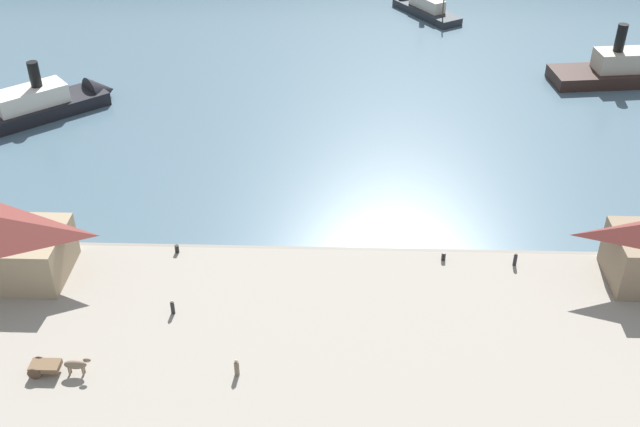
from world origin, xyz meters
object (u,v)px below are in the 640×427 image
pedestrian_near_west_shed (515,260)px  mooring_post_center_east (444,256)px  mooring_post_center_west (177,249)px  horse_cart (57,366)px  pedestrian_near_cart (173,307)px  ferry_mid_harbor (638,71)px  ferry_approaching_east (420,6)px  pedestrian_at_waters_edge (237,368)px  ferry_departing_north (50,103)px

pedestrian_near_west_shed → mooring_post_center_east: bearing=174.6°
mooring_post_center_east → mooring_post_center_west: (-28.27, 0.42, 0.00)m
mooring_post_center_west → horse_cart: bearing=-111.5°
pedestrian_near_west_shed → mooring_post_center_west: size_ratio=1.73×
mooring_post_center_east → horse_cart: bearing=-153.6°
pedestrian_near_cart → mooring_post_center_east: bearing=19.2°
horse_cart → ferry_mid_harbor: (71.01, 67.33, -0.50)m
ferry_mid_harbor → ferry_approaching_east: size_ratio=1.44×
horse_cart → ferry_mid_harbor: ferry_mid_harbor is taller
pedestrian_at_waters_edge → pedestrian_near_west_shed: bearing=31.5°
pedestrian_at_waters_edge → mooring_post_center_west: pedestrian_at_waters_edge is taller
horse_cart → pedestrian_near_west_shed: 45.90m
pedestrian_at_waters_edge → mooring_post_center_east: (19.71, 17.23, -0.36)m
pedestrian_near_west_shed → ferry_approaching_east: bearing=92.4°
pedestrian_near_west_shed → pedestrian_near_cart: 35.24m
pedestrian_near_cart → mooring_post_center_east: pedestrian_near_cart is taller
horse_cart → mooring_post_center_east: bearing=26.4°
ferry_departing_north → mooring_post_center_west: bearing=-54.4°
ferry_mid_harbor → pedestrian_at_waters_edge: bearing=-129.6°
pedestrian_near_west_shed → ferry_approaching_east: (-3.45, 81.65, -0.70)m
pedestrian_near_cart → mooring_post_center_east: (26.84, 9.34, -0.26)m
pedestrian_near_west_shed → mooring_post_center_west: 35.61m
pedestrian_near_cart → ferry_departing_north: size_ratio=0.07×
mooring_post_center_east → pedestrian_at_waters_edge: bearing=-138.8°
pedestrian_at_waters_edge → mooring_post_center_west: bearing=115.9°
pedestrian_near_west_shed → ferry_mid_harbor: size_ratio=0.06×
pedestrian_at_waters_edge → pedestrian_near_cart: bearing=132.1°
horse_cart → mooring_post_center_east: (35.36, 17.55, -0.48)m
mooring_post_center_east → ferry_departing_north: ferry_departing_north is taller
pedestrian_near_cart → horse_cart: bearing=-136.1°
ferry_departing_north → ferry_approaching_east: (57.34, 45.41, -0.39)m
mooring_post_center_west → ferry_mid_harbor: (63.91, 49.36, -0.02)m
horse_cart → ferry_approaching_east: ferry_approaching_east is taller
pedestrian_near_cart → mooring_post_center_east: 28.42m
mooring_post_center_east → ferry_departing_north: bearing=146.4°
pedestrian_near_west_shed → mooring_post_center_east: (-7.33, 0.69, -0.26)m
pedestrian_near_west_shed → ferry_departing_north: bearing=149.2°
pedestrian_at_waters_edge → pedestrian_near_cart: (-7.13, 7.89, -0.10)m
pedestrian_at_waters_edge → pedestrian_near_west_shed: (27.03, 16.54, -0.10)m
mooring_post_center_west → ferry_mid_harbor: 80.75m
pedestrian_near_west_shed → ferry_departing_north: (-60.79, 36.25, -0.30)m
pedestrian_at_waters_edge → ferry_approaching_east: (23.59, 98.19, -0.80)m
pedestrian_near_cart → ferry_mid_harbor: ferry_mid_harbor is taller
horse_cart → pedestrian_near_west_shed: bearing=21.5°
horse_cart → pedestrian_at_waters_edge: 15.66m
ferry_mid_harbor → mooring_post_center_east: bearing=-125.6°
horse_cart → ferry_departing_north: bearing=108.8°
ferry_departing_north → ferry_approaching_east: size_ratio=1.26×
mooring_post_center_east → pedestrian_near_cart: bearing=-160.8°
pedestrian_at_waters_edge → ferry_mid_harbor: (55.35, 67.01, -0.38)m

